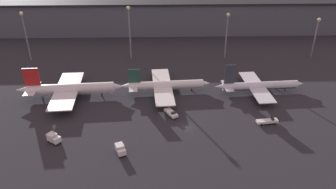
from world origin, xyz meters
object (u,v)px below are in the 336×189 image
object	(u,v)px
airplane_2	(259,86)
service_vehicle_0	(53,138)
service_vehicle_2	(120,149)
service_vehicle_3	(171,113)
service_vehicle_1	(267,121)
airplane_0	(70,89)
airplane_1	(165,85)

from	to	relation	value
airplane_2	service_vehicle_0	world-z (taller)	airplane_2
service_vehicle_2	service_vehicle_3	xyz separation A→B (m)	(16.96, 22.09, -0.52)
airplane_2	service_vehicle_0	distance (m)	85.04
service_vehicle_1	airplane_2	bearing A→B (deg)	75.05
airplane_0	airplane_2	size ratio (longest dim) A/B	1.12
service_vehicle_1	service_vehicle_2	distance (m)	54.18
airplane_0	airplane_1	world-z (taller)	airplane_0
service_vehicle_1	service_vehicle_3	xyz separation A→B (m)	(-34.93, 6.51, 0.03)
airplane_2	service_vehicle_2	distance (m)	68.22
airplane_2	service_vehicle_2	size ratio (longest dim) A/B	7.62
airplane_1	service_vehicle_3	bearing A→B (deg)	-87.82
airplane_0	airplane_2	world-z (taller)	airplane_0
service_vehicle_0	service_vehicle_3	xyz separation A→B (m)	(39.87, 15.69, -0.60)
airplane_2	service_vehicle_3	size ratio (longest dim) A/B	5.64
airplane_0	service_vehicle_3	size ratio (longest dim) A/B	6.31
airplane_2	service_vehicle_3	bearing A→B (deg)	-158.40
service_vehicle_0	service_vehicle_3	distance (m)	42.85
service_vehicle_0	service_vehicle_3	size ratio (longest dim) A/B	0.74
service_vehicle_3	service_vehicle_2	bearing A→B (deg)	-66.25
service_vehicle_0	service_vehicle_2	bearing A→B (deg)	19.20
airplane_0	airplane_1	size ratio (longest dim) A/B	1.13
airplane_2	service_vehicle_1	xyz separation A→B (m)	(-3.25, -24.56, -1.82)
service_vehicle_0	airplane_0	bearing A→B (deg)	127.63
airplane_1	service_vehicle_0	distance (m)	51.53
airplane_0	service_vehicle_3	distance (m)	44.18
service_vehicle_1	service_vehicle_3	world-z (taller)	service_vehicle_3
airplane_2	service_vehicle_2	xyz separation A→B (m)	(-55.14, -40.14, -1.27)
airplane_1	airplane_2	bearing A→B (deg)	-5.37
airplane_1	service_vehicle_1	distance (m)	45.03
airplane_1	service_vehicle_1	bearing A→B (deg)	-38.59
airplane_2	airplane_1	bearing A→B (deg)	174.63
service_vehicle_3	service_vehicle_0	bearing A→B (deg)	-97.25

